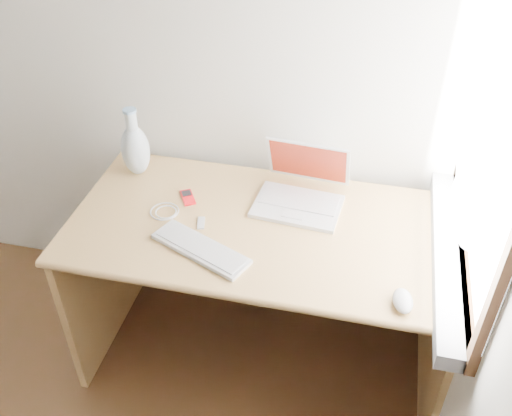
% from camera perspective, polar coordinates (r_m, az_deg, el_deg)
% --- Properties ---
extents(back_wall, '(3.50, 0.04, 2.60)m').
position_cam_1_polar(back_wall, '(2.57, -20.99, 16.97)').
color(back_wall, white).
rests_on(back_wall, floor).
extents(window, '(0.11, 0.99, 1.10)m').
position_cam_1_polar(window, '(1.81, 22.46, 7.15)').
color(window, white).
rests_on(window, right_wall).
extents(desk, '(1.45, 0.72, 0.77)m').
position_cam_1_polar(desk, '(2.33, 1.14, -4.57)').
color(desk, tan).
rests_on(desk, floor).
extents(laptop, '(0.35, 0.30, 0.22)m').
position_cam_1_polar(laptop, '(2.22, 4.40, 1.74)').
color(laptop, white).
rests_on(laptop, desk).
extents(external_keyboard, '(0.39, 0.25, 0.02)m').
position_cam_1_polar(external_keyboard, '(2.02, -5.55, -4.05)').
color(external_keyboard, silver).
rests_on(external_keyboard, desk).
extents(mouse, '(0.08, 0.12, 0.04)m').
position_cam_1_polar(mouse, '(1.88, 14.47, -8.98)').
color(mouse, white).
rests_on(mouse, desk).
extents(ipod, '(0.09, 0.11, 0.01)m').
position_cam_1_polar(ipod, '(2.27, -6.83, 1.07)').
color(ipod, red).
rests_on(ipod, desk).
extents(cable_coil, '(0.14, 0.14, 0.01)m').
position_cam_1_polar(cable_coil, '(2.21, -9.13, -0.33)').
color(cable_coil, silver).
rests_on(cable_coil, desk).
extents(remote, '(0.04, 0.07, 0.01)m').
position_cam_1_polar(remote, '(2.14, -5.51, -1.50)').
color(remote, silver).
rests_on(remote, desk).
extents(vase, '(0.12, 0.12, 0.30)m').
position_cam_1_polar(vase, '(2.39, -11.99, 5.86)').
color(vase, white).
rests_on(vase, desk).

